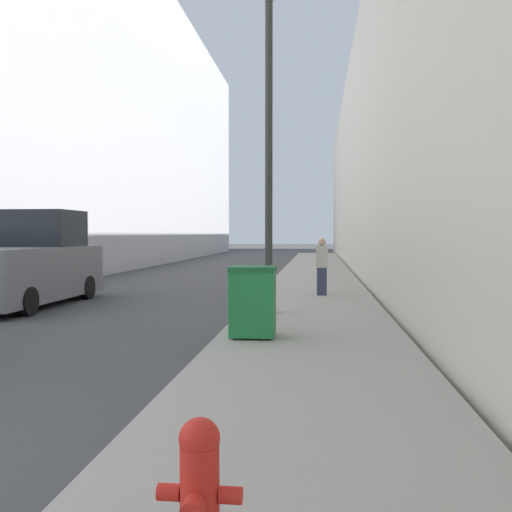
# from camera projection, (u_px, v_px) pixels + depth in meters

# --- Properties ---
(sidewalk_right) EXTENTS (3.11, 60.00, 0.14)m
(sidewalk_right) POSITION_uv_depth(u_px,v_px,m) (315.00, 283.00, 20.01)
(sidewalk_right) COLOR #9E998E
(sidewalk_right) RESTS_ON ground
(building_left_glass) EXTENTS (12.00, 60.00, 16.90)m
(building_left_glass) POSITION_uv_depth(u_px,v_px,m) (23.00, 104.00, 29.25)
(building_left_glass) COLOR #BCBCC1
(building_left_glass) RESTS_ON ground
(building_right_stone) EXTENTS (12.00, 60.00, 10.73)m
(building_right_stone) POSITION_uv_depth(u_px,v_px,m) (479.00, 159.00, 26.92)
(building_right_stone) COLOR beige
(building_right_stone) RESTS_ON ground
(fire_hydrant) EXTENTS (0.45, 0.33, 0.71)m
(fire_hydrant) POSITION_uv_depth(u_px,v_px,m) (199.00, 483.00, 2.96)
(fire_hydrant) COLOR red
(fire_hydrant) RESTS_ON sidewalk_right
(trash_bin) EXTENTS (0.72, 0.68, 1.14)m
(trash_bin) POSITION_uv_depth(u_px,v_px,m) (253.00, 301.00, 9.15)
(trash_bin) COLOR #1E7538
(trash_bin) RESTS_ON sidewalk_right
(lamppost) EXTENTS (0.39, 0.39, 6.83)m
(lamppost) POSITION_uv_depth(u_px,v_px,m) (269.00, 133.00, 11.86)
(lamppost) COLOR #2D332D
(lamppost) RESTS_ON sidewalk_right
(pickup_truck) EXTENTS (2.05, 5.25, 2.43)m
(pickup_truck) POSITION_uv_depth(u_px,v_px,m) (29.00, 265.00, 14.37)
(pickup_truck) COLOR slate
(pickup_truck) RESTS_ON ground
(pedestrian_on_sidewalk) EXTENTS (0.31, 0.20, 1.55)m
(pedestrian_on_sidewalk) POSITION_uv_depth(u_px,v_px,m) (322.00, 267.00, 15.42)
(pedestrian_on_sidewalk) COLOR #2D3347
(pedestrian_on_sidewalk) RESTS_ON sidewalk_right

